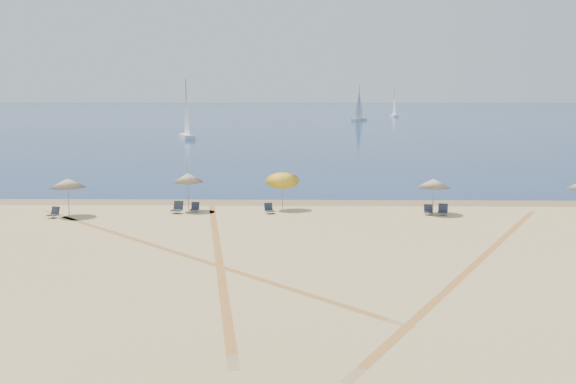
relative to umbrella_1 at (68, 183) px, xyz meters
name	(u,v)px	position (x,y,z in m)	size (l,w,h in m)	color
ground	(277,320)	(13.32, -18.72, -2.01)	(160.00, 160.00, 0.00)	tan
ocean	(299,112)	(13.32, 206.28, -2.00)	(500.00, 500.00, 0.00)	#0C2151
wet_sand	(289,202)	(13.32, 5.28, -2.01)	(500.00, 500.00, 0.00)	olive
umbrella_1	(68,183)	(0.00, 0.00, 0.00)	(2.13, 2.13, 2.35)	gray
umbrella_2	(188,178)	(6.99, 1.91, 0.10)	(1.87, 1.90, 2.45)	gray
umbrella_3	(282,177)	(12.94, 2.46, 0.09)	(2.15, 2.20, 2.77)	gray
umbrella_4	(433,183)	(22.30, 1.18, -0.12)	(2.07, 2.09, 2.24)	gray
chair_2	(54,213)	(-0.67, -0.69, -1.72)	(0.71, 0.77, 0.65)	#1D222E
chair_3	(178,208)	(6.45, 1.02, -1.69)	(0.75, 0.83, 0.74)	#1D222E
chair_4	(195,208)	(7.47, 1.44, -1.74)	(0.54, 0.62, 0.61)	#1D222E
chair_5	(269,209)	(12.16, 1.00, -1.73)	(0.74, 0.78, 0.64)	#1D222E
chair_6	(428,210)	(21.94, 0.71, -1.73)	(0.55, 0.63, 0.63)	#1D222E
chair_7	(443,210)	(22.81, 0.61, -1.71)	(0.72, 0.79, 0.69)	#1D222E
sailboat_0	(394,108)	(41.64, 160.61, 0.43)	(1.90, 5.52, 8.07)	white
sailboat_1	(187,121)	(-4.09, 67.46, 0.83)	(3.58, 6.47, 9.38)	white
sailboat_2	(359,110)	(28.98, 133.75, 0.70)	(4.49, 5.90, 8.95)	white
tire_tracks	(283,253)	(13.30, -9.33, -2.01)	(53.66, 41.47, 0.00)	tan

